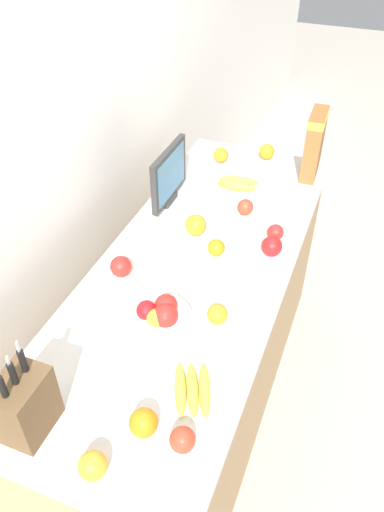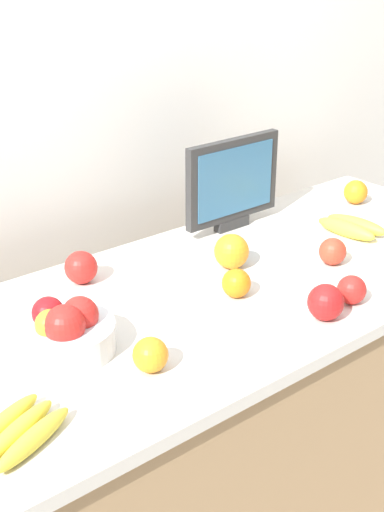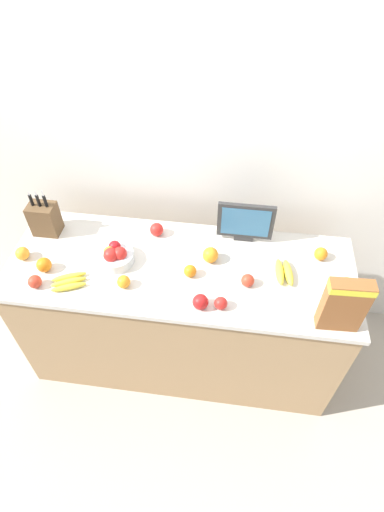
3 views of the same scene
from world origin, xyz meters
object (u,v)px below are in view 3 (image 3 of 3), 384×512
object	(u,v)px
orange_mid_left	(190,271)
orange_front_right	(210,255)
apple_near_bananas	(248,280)
orange_near_bowl	(346,284)
orange_front_left	(22,253)
cereal_box	(345,304)
apple_leftmost	(35,282)
apple_rear	(157,229)
orange_by_cereal	(321,254)
small_monitor	(245,222)
apple_by_knife_block	(200,302)
apple_front	(221,303)
fruit_bowl	(115,256)
banana_bunch_left	(284,272)
orange_mid_right	(44,265)
orange_front_center	(124,282)
knife_block	(45,218)
banana_bunch_right	(69,282)

from	to	relation	value
orange_mid_left	orange_front_right	bearing A→B (deg)	51.93
apple_near_bananas	orange_near_bowl	size ratio (longest dim) A/B	0.90
orange_front_left	cereal_box	bearing A→B (deg)	-7.37
cereal_box	apple_leftmost	distance (m)	1.55
apple_rear	orange_by_cereal	distance (m)	0.95
apple_rear	orange_near_bowl	distance (m)	1.09
small_monitor	orange_near_bowl	size ratio (longest dim) A/B	4.12
apple_near_bananas	orange_front_left	world-z (taller)	orange_front_left
apple_near_bananas	orange_mid_left	distance (m)	0.31
cereal_box	orange_near_bowl	distance (m)	0.28
apple_by_knife_block	apple_front	size ratio (longest dim) A/B	1.21
orange_near_bowl	orange_by_cereal	distance (m)	0.24
apple_by_knife_block	orange_near_bowl	world-z (taller)	apple_by_knife_block
fruit_bowl	apple_leftmost	world-z (taller)	fruit_bowl
small_monitor	banana_bunch_left	size ratio (longest dim) A/B	1.69
orange_by_cereal	orange_mid_right	xyz separation A→B (m)	(-1.50, -0.29, 0.00)
orange_front_left	fruit_bowl	bearing A→B (deg)	5.07
apple_leftmost	orange_front_right	distance (m)	0.94
apple_front	orange_front_center	distance (m)	0.52
banana_bunch_left	fruit_bowl	bearing A→B (deg)	-178.45
fruit_bowl	orange_near_bowl	bearing A→B (deg)	-1.39
banana_bunch_left	orange_front_right	bearing A→B (deg)	172.64
apple_near_bananas	orange_near_bowl	world-z (taller)	orange_near_bowl
knife_block	orange_near_bowl	bearing A→B (deg)	-7.14
apple_leftmost	orange_mid_right	xyz separation A→B (m)	(0.00, 0.12, 0.01)
banana_bunch_right	apple_near_bananas	size ratio (longest dim) A/B	2.92
apple_by_knife_block	apple_near_bananas	distance (m)	0.29
orange_mid_left	orange_by_cereal	bearing A→B (deg)	17.46
fruit_bowl	apple_front	bearing A→B (deg)	-21.20
small_monitor	cereal_box	size ratio (longest dim) A/B	1.01
apple_by_knife_block	orange_mid_left	distance (m)	0.22
orange_front_left	orange_by_cereal	distance (m)	1.67
orange_by_cereal	orange_mid_right	size ratio (longest dim) A/B	0.91
banana_bunch_right	orange_front_left	size ratio (longest dim) A/B	2.68
knife_block	banana_bunch_left	world-z (taller)	knife_block
knife_block	apple_front	size ratio (longest dim) A/B	4.61
apple_by_knife_block	orange_front_right	size ratio (longest dim) A/B	0.92
orange_front_center	orange_mid_left	world-z (taller)	orange_front_center
knife_block	orange_front_left	size ratio (longest dim) A/B	4.07
knife_block	apple_leftmost	size ratio (longest dim) A/B	4.36
small_monitor	apple_near_bananas	xyz separation A→B (m)	(0.04, -0.34, -0.10)
orange_near_bowl	apple_by_knife_block	bearing A→B (deg)	-163.71
apple_by_knife_block	orange_by_cereal	world-z (taller)	apple_by_knife_block
apple_front	orange_mid_left	size ratio (longest dim) A/B	0.98
orange_near_bowl	small_monitor	bearing A→B (deg)	151.36
small_monitor	apple_near_bananas	distance (m)	0.36
orange_front_right	orange_by_cereal	world-z (taller)	orange_front_right
orange_front_right	orange_front_center	world-z (taller)	orange_front_right
apple_leftmost	apple_by_knife_block	bearing A→B (deg)	-1.07
orange_mid_left	apple_front	bearing A→B (deg)	-46.33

